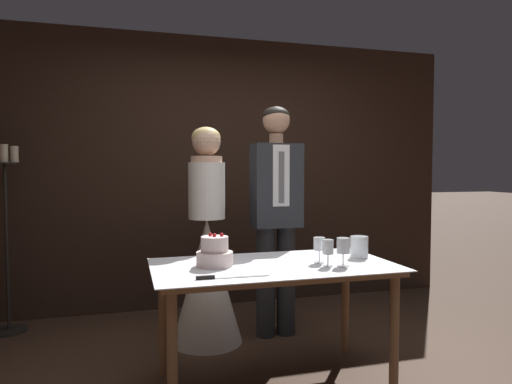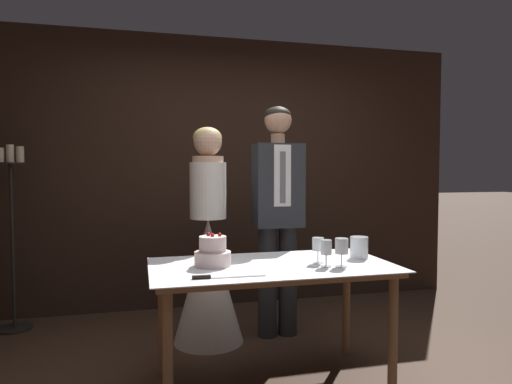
# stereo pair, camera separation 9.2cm
# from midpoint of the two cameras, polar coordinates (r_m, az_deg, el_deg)

# --- Properties ---
(wall_back) EXTENTS (4.77, 0.12, 2.62)m
(wall_back) POSITION_cam_midpoint_polar(r_m,az_deg,el_deg) (4.55, -3.05, 2.45)
(wall_back) COLOR black
(wall_back) RESTS_ON ground_plane
(cake_table) EXTENTS (1.49, 0.81, 0.75)m
(cake_table) POSITION_cam_midpoint_polar(r_m,az_deg,el_deg) (2.87, 2.92, -10.64)
(cake_table) COLOR brown
(cake_table) RESTS_ON ground_plane
(tiered_cake) EXTENTS (0.22, 0.22, 0.20)m
(tiered_cake) POSITION_cam_midpoint_polar(r_m,az_deg,el_deg) (2.80, -4.49, -7.63)
(tiered_cake) COLOR beige
(tiered_cake) RESTS_ON cake_table
(cake_knife) EXTENTS (0.40, 0.03, 0.02)m
(cake_knife) POSITION_cam_midpoint_polar(r_m,az_deg,el_deg) (2.50, -4.12, -10.54)
(cake_knife) COLOR silver
(cake_knife) RESTS_ON cake_table
(wine_glass_near) EXTENTS (0.07, 0.07, 0.16)m
(wine_glass_near) POSITION_cam_midpoint_polar(r_m,az_deg,el_deg) (2.89, 8.66, -6.56)
(wine_glass_near) COLOR silver
(wine_glass_near) RESTS_ON cake_table
(wine_glass_middle) EXTENTS (0.08, 0.08, 0.17)m
(wine_glass_middle) POSITION_cam_midpoint_polar(r_m,az_deg,el_deg) (2.81, 11.53, -6.80)
(wine_glass_middle) COLOR silver
(wine_glass_middle) RESTS_ON cake_table
(wine_glass_far) EXTENTS (0.07, 0.07, 0.16)m
(wine_glass_far) POSITION_cam_midpoint_polar(r_m,az_deg,el_deg) (2.80, 9.71, -7.00)
(wine_glass_far) COLOR silver
(wine_glass_far) RESTS_ON cake_table
(hurricane_candle) EXTENTS (0.12, 0.12, 0.14)m
(hurricane_candle) POSITION_cam_midpoint_polar(r_m,az_deg,el_deg) (3.11, 13.59, -6.81)
(hurricane_candle) COLOR silver
(hurricane_candle) RESTS_ON cake_table
(bride) EXTENTS (0.54, 0.54, 1.66)m
(bride) POSITION_cam_midpoint_polar(r_m,az_deg,el_deg) (3.58, -5.24, -8.81)
(bride) COLOR white
(bride) RESTS_ON ground_plane
(groom) EXTENTS (0.38, 0.25, 1.84)m
(groom) POSITION_cam_midpoint_polar(r_m,az_deg,el_deg) (3.65, 3.45, -2.00)
(groom) COLOR #282B30
(groom) RESTS_ON ground_plane
(candle_stand) EXTENTS (0.28, 0.28, 1.54)m
(candle_stand) POSITION_cam_midpoint_polar(r_m,az_deg,el_deg) (4.28, -27.61, -4.86)
(candle_stand) COLOR black
(candle_stand) RESTS_ON ground_plane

